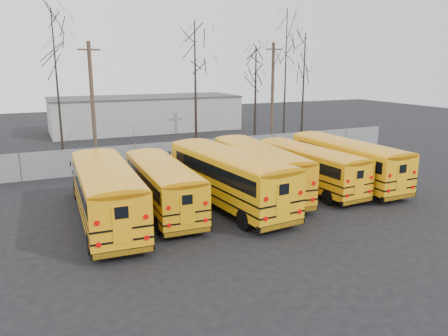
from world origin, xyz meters
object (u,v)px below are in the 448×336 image
bus_d (257,165)px  bus_e (308,164)px  bus_c (227,173)px  bus_b (162,182)px  utility_pole_right (272,92)px  utility_pole_left (93,104)px  bus_a (105,189)px  bus_f (345,158)px

bus_d → bus_e: 3.47m
bus_e → bus_c: bearing=-175.1°
bus_d → bus_e: bearing=-2.8°
bus_b → utility_pole_right: bearing=47.1°
bus_c → utility_pole_left: (-5.23, 13.38, 3.01)m
bus_a → bus_e: 12.95m
bus_c → bus_b: bearing=165.2°
utility_pole_right → bus_a: bearing=-139.6°
bus_b → bus_e: bus_b is taller
utility_pole_left → utility_pole_right: utility_pole_right is taller
bus_b → bus_d: size_ratio=0.91×
bus_a → bus_c: 6.73m
bus_e → utility_pole_left: 17.17m
bus_e → utility_pole_left: utility_pole_left is taller
bus_f → utility_pole_right: bearing=75.3°
bus_e → utility_pole_right: 18.44m
bus_b → bus_c: bearing=-7.0°
bus_b → utility_pole_right: 24.27m
bus_d → bus_e: bus_d is taller
bus_c → bus_e: size_ratio=1.15×
bus_e → bus_b: bearing=178.3°
bus_b → bus_a: bearing=-165.9°
bus_e → bus_f: bus_f is taller
bus_b → utility_pole_left: size_ratio=1.07×
bus_b → bus_e: (9.80, 0.40, -0.01)m
bus_c → bus_e: 6.25m
utility_pole_right → bus_e: bearing=-114.3°
bus_b → utility_pole_right: (16.93, 17.04, 3.48)m
utility_pole_left → bus_f: bearing=-44.0°
bus_c → utility_pole_left: size_ratio=1.24×
bus_e → bus_a: bearing=-179.3°
bus_e → bus_f: (2.91, -0.09, 0.13)m
bus_c → utility_pole_left: utility_pole_left is taller
bus_c → bus_f: (9.09, 0.87, -0.12)m
bus_d → bus_f: size_ratio=1.02×
bus_b → bus_f: size_ratio=0.93×
bus_f → utility_pole_left: 19.27m
bus_b → bus_e: 9.81m
bus_b → utility_pole_left: utility_pole_left is taller
bus_a → bus_f: bus_a is taller
bus_a → utility_pole_left: (1.50, 13.48, 3.09)m
bus_c → bus_d: size_ratio=1.05×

